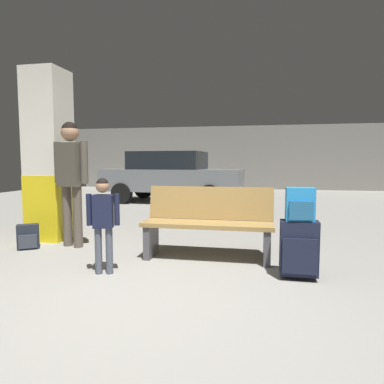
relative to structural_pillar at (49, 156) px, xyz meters
name	(u,v)px	position (x,y,z in m)	size (l,w,h in m)	color
ground_plane	(208,225)	(2.21, 1.85, -1.34)	(18.00, 18.00, 0.10)	gray
garage_back_wall	(238,158)	(2.21, 10.71, 0.11)	(18.00, 0.12, 2.80)	slate
structural_pillar	(49,156)	(0.00, 0.00, 0.00)	(0.57, 0.57, 2.60)	yellow
bench	(208,223)	(2.58, -0.61, -0.85)	(1.60, 0.53, 0.89)	#9E7A42
suitcase	(299,248)	(3.61, -1.19, -0.97)	(0.38, 0.24, 0.60)	#191E33
backpack_bright	(300,205)	(3.61, -1.19, -0.52)	(0.28, 0.20, 0.34)	#268CD8
child	(103,215)	(1.57, -1.42, -0.65)	(0.34, 0.20, 1.03)	#4C5160
adult	(71,170)	(0.60, -0.40, -0.20)	(0.58, 0.29, 1.76)	brown
backpack_dark_floor	(28,237)	(0.06, -0.64, -1.12)	(0.32, 0.30, 0.34)	#1E232D
parked_car_far	(172,175)	(0.60, 5.18, -0.48)	(4.20, 2.00, 1.51)	slate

